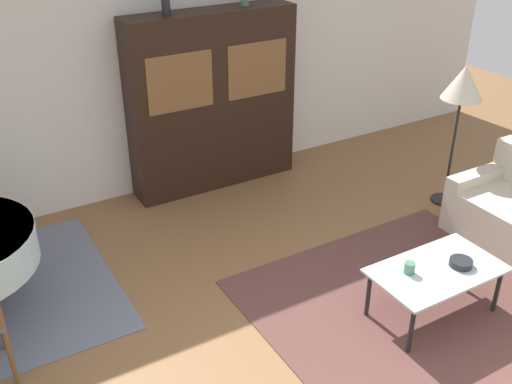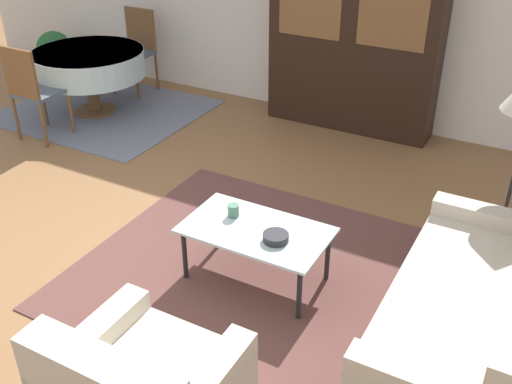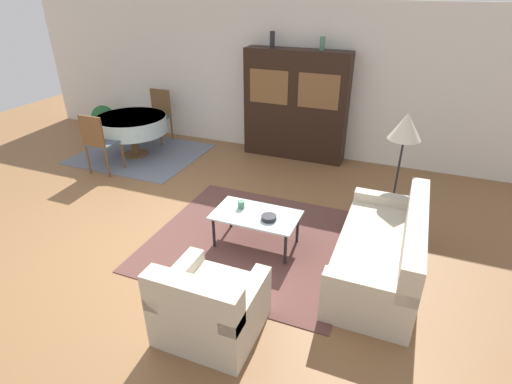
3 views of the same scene
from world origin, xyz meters
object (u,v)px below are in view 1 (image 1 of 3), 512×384
Objects in this scene: floor_lamp at (463,87)px; cup at (409,268)px; bowl at (461,263)px; coffee_table at (436,273)px; display_cabinet at (213,101)px; vase_tall at (165,1)px.

floor_lamp is 2.27m from cup.
cup is 0.52× the size of bowl.
bowl reaches higher than coffee_table.
cup reaches higher than bowl.
bowl is at bearing -133.92° from floor_lamp.
coffee_table is 0.54× the size of display_cabinet.
cup is at bearing -144.58° from floor_lamp.
coffee_table is at bearing 162.17° from bowl.
coffee_table is 0.26m from cup.
vase_tall reaches higher than display_cabinet.
display_cabinet is 7.29× the size of vase_tall.
floor_lamp reaches higher than coffee_table.
cup is (0.21, -2.91, -0.48)m from display_cabinet.
cup is at bearing -85.95° from display_cabinet.
display_cabinet is 1.20m from vase_tall.
display_cabinet reaches higher than coffee_table.
display_cabinet is 2.96m from cup.
coffee_table is at bearing -73.18° from vase_tall.
floor_lamp is 2.07m from bowl.
floor_lamp is 16.05× the size of cup.
cup reaches higher than coffee_table.
bowl is (0.62, -3.04, -0.50)m from display_cabinet.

